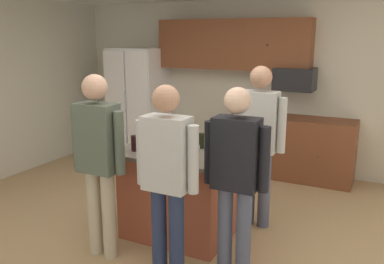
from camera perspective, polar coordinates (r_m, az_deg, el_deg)
The scene contains 17 objects.
floor at distance 4.35m, azimuth -2.52°, elevation -14.82°, with size 7.04×7.04×0.00m, color tan.
back_wall at distance 6.47m, azimuth 9.52°, elevation 6.50°, with size 6.40×0.10×2.60m, color beige.
cabinet_run_upper at distance 6.37m, azimuth 5.68°, elevation 12.15°, with size 2.40×0.38×0.75m.
cabinet_run_lower at distance 6.18m, azimuth 13.66°, elevation -2.07°, with size 1.80×0.63×0.90m.
refrigerator at distance 7.01m, azimuth -7.50°, elevation 4.02°, with size 0.86×0.76×1.86m.
microwave_over_range at distance 6.02m, azimuth 14.23°, elevation 7.20°, with size 0.56×0.40×0.32m, color black.
kitchen_island at distance 4.27m, azimuth -1.82°, elevation -8.45°, with size 1.19×0.89×0.93m.
person_guest_right at distance 3.79m, azimuth -13.00°, elevation -3.08°, with size 0.57×0.23×1.73m.
person_elder_center at distance 3.41m, azimuth 6.16°, elevation -5.49°, with size 0.57×0.22×1.66m.
person_guest_left at distance 4.36m, azimuth 9.35°, elevation -0.52°, with size 0.57×0.23×1.76m.
person_guest_by_door at distance 3.34m, azimuth -3.55°, elevation -5.56°, with size 0.57×0.22×1.69m.
glass_dark_ale at distance 4.46m, azimuth -2.77°, elevation -0.27°, with size 0.06×0.06×0.16m.
glass_stout_tall at distance 4.18m, azimuth 1.24°, elevation -1.24°, with size 0.07×0.07×0.15m.
mug_ceramic_white at distance 4.09m, azimuth 4.58°, elevation -2.02°, with size 0.13×0.09×0.10m.
tumbler_amber at distance 4.11m, azimuth -8.09°, elevation -1.56°, with size 0.07×0.07×0.16m.
glass_short_whisky at distance 3.85m, azimuth -3.56°, elevation -2.53°, with size 0.07×0.07×0.16m.
serving_tray at distance 4.11m, azimuth -2.54°, elevation -2.29°, with size 0.44×0.30×0.04m.
Camera 1 is at (1.87, -3.35, 2.06)m, focal length 37.98 mm.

